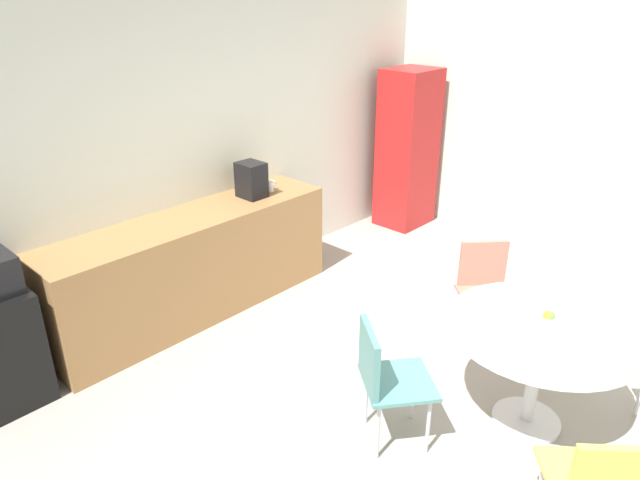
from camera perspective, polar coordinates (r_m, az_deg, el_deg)
The scene contains 10 objects.
ground_plane at distance 4.11m, azimuth 16.72°, elevation -17.78°, with size 6.00×6.00×0.00m, color #9E998E.
wall_back at distance 5.25m, azimuth -11.77°, elevation 8.49°, with size 6.00×0.10×2.60m, color silver.
counter_block at distance 5.07m, azimuth -12.35°, elevation -2.48°, with size 2.59×0.60×0.90m, color #9E7042.
locker_cabinet at distance 6.82m, azimuth 8.68°, elevation 8.90°, with size 0.60×0.50×1.82m, color #B21E1E.
round_table at distance 3.89m, azimuth 21.02°, elevation -9.63°, with size 1.17×1.17×0.75m.
chair_coral at distance 4.72m, azimuth 16.07°, elevation -3.99°, with size 0.59×0.59×0.83m.
chair_teal at distance 3.59m, azimuth 6.30°, elevation -12.90°, with size 0.59×0.59×0.83m.
fruit_bowl at distance 3.81m, azimuth 21.68°, elevation -7.45°, with size 0.21×0.21×0.11m.
mug_white at distance 5.38m, azimuth -5.00°, elevation 5.36°, with size 0.13×0.08×0.09m.
coffee_maker at distance 5.21m, azimuth -6.83°, elevation 5.95°, with size 0.20×0.24×0.32m, color black.
Camera 1 is at (-2.88, -1.17, 2.68)m, focal length 32.23 mm.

